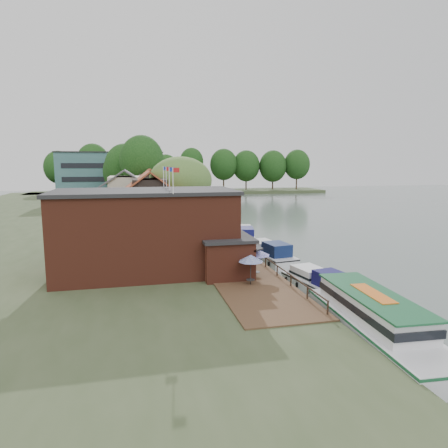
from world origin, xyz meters
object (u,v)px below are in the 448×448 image
umbrella_1 (256,263)px  umbrella_5 (228,236)px  hotel_block (112,176)px  cruiser_0 (319,280)px  umbrella_3 (239,247)px  cruiser_2 (243,235)px  umbrella_0 (251,270)px  pub (169,230)px  willow (181,195)px  cottage_c (151,194)px  umbrella_6 (215,231)px  cruiser_4 (219,215)px  tour_boat (377,318)px  cruiser_3 (231,225)px  cottage_a (150,206)px  cruiser_1 (269,251)px  umbrella_2 (238,254)px  cottage_b (126,199)px  swan (333,309)px  umbrella_4 (219,241)px

umbrella_1 → umbrella_5: 12.64m
hotel_block → cruiser_0: (19.59, -76.88, -6.09)m
umbrella_3 → cruiser_2: umbrella_3 is taller
umbrella_0 → cruiser_0: umbrella_0 is taller
pub → willow: size_ratio=1.92×
umbrella_5 → umbrella_0: bearing=-96.7°
cottage_c → umbrella_6: (6.65, -21.93, -2.96)m
umbrella_0 → cruiser_4: bearing=81.2°
umbrella_0 → umbrella_6: (0.86, 17.93, 0.00)m
umbrella_6 → cruiser_0: size_ratio=0.27×
pub → umbrella_6: pub is taller
willow → tour_boat: 36.03m
umbrella_6 → cottage_c: bearing=106.9°
cruiser_3 → hotel_block: bearing=127.2°
hotel_block → pub: bearing=-83.6°
cottage_c → umbrella_6: size_ratio=3.58×
umbrella_3 → pub: bearing=-160.8°
cottage_a → umbrella_0: 22.13m
cottage_a → cruiser_0: 24.74m
umbrella_6 → hotel_block: bearing=104.0°
umbrella_6 → cruiser_1: 8.38m
pub → tour_boat: size_ratio=1.56×
cruiser_4 → tour_boat: (-0.99, -48.49, 0.06)m
umbrella_2 → tour_boat: umbrella_2 is taller
umbrella_1 → cruiser_0: umbrella_1 is taller
willow → tour_boat: (7.42, -34.92, -4.82)m
cottage_a → cottage_b: bearing=106.7°
cruiser_1 → swan: cruiser_1 is taller
pub → umbrella_1: pub is taller
hotel_block → umbrella_0: size_ratio=10.69×
umbrella_1 → swan: size_ratio=5.40×
cottage_a → cruiser_2: bearing=-3.2°
willow → cruiser_0: 27.60m
cottage_a → pub: bearing=-86.2°
willow → umbrella_3: size_ratio=4.39×
umbrella_3 → cruiser_3: umbrella_3 is taller
hotel_block → umbrella_2: size_ratio=10.69×
hotel_block → swan: (18.68, -81.02, -6.93)m
pub → cottage_b: bearing=99.1°
umbrella_5 → cruiser_1: umbrella_5 is taller
cottage_c → swan: cottage_c is taller
pub → umbrella_4: bearing=45.9°
willow → cruiser_1: (7.61, -14.94, -5.04)m
umbrella_2 → cruiser_4: bearing=80.5°
willow → umbrella_0: 26.26m
umbrella_0 → umbrella_3: 8.42m
cottage_a → hotel_block: bearing=97.1°
cruiser_2 → cottage_b: bearing=156.5°
umbrella_3 → cruiser_0: 9.57m
cottage_b → umbrella_3: 25.28m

